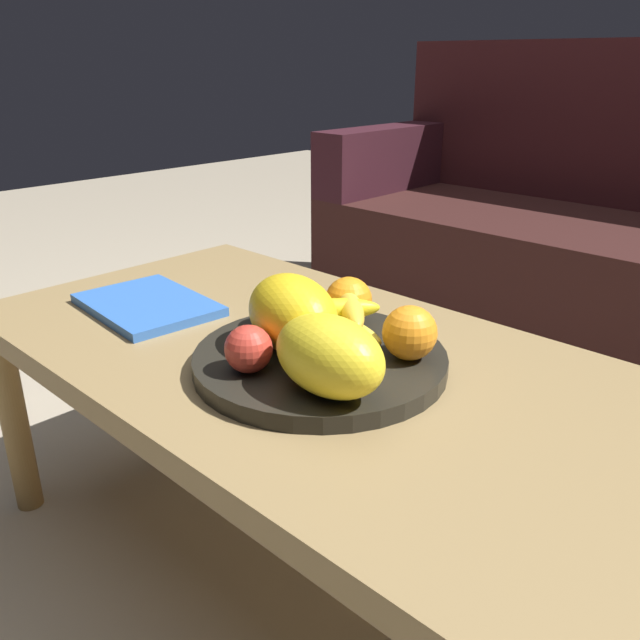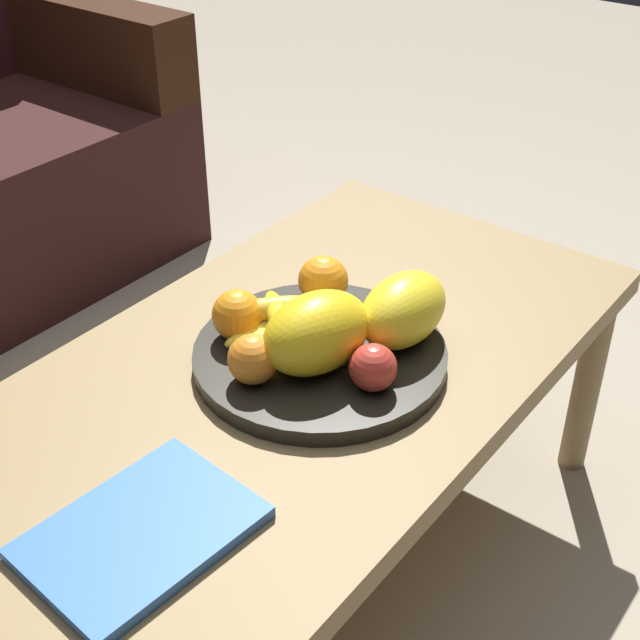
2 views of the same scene
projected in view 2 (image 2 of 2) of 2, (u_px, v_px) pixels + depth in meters
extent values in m
plane|color=tan|center=(290.00, 573.00, 1.50)|extent=(8.00, 8.00, 0.00)
cube|color=olive|center=(285.00, 383.00, 1.27)|extent=(1.17, 0.61, 0.04)
cylinder|color=olive|center=(587.00, 383.00, 1.62)|extent=(0.05, 0.05, 0.39)
cylinder|color=olive|center=(354.00, 292.00, 1.89)|extent=(0.05, 0.05, 0.39)
cube|color=#331B0F|center=(83.00, 40.00, 2.34)|extent=(0.14, 0.70, 0.22)
cylinder|color=black|center=(320.00, 356.00, 1.27)|extent=(0.37, 0.37, 0.03)
ellipsoid|color=yellow|center=(317.00, 333.00, 1.20)|extent=(0.19, 0.15, 0.11)
ellipsoid|color=yellow|center=(403.00, 310.00, 1.26)|extent=(0.16, 0.10, 0.10)
sphere|color=orange|center=(255.00, 360.00, 1.18)|extent=(0.07, 0.07, 0.07)
sphere|color=orange|center=(323.00, 281.00, 1.35)|extent=(0.08, 0.08, 0.08)
sphere|color=orange|center=(239.00, 314.00, 1.27)|extent=(0.07, 0.07, 0.07)
sphere|color=red|center=(373.00, 367.00, 1.17)|extent=(0.07, 0.07, 0.07)
ellipsoid|color=yellow|center=(273.00, 331.00, 1.27)|extent=(0.15, 0.09, 0.03)
ellipsoid|color=yellow|center=(278.00, 336.00, 1.26)|extent=(0.15, 0.10, 0.03)
ellipsoid|color=yellow|center=(284.00, 327.00, 1.28)|extent=(0.15, 0.05, 0.03)
ellipsoid|color=gold|center=(275.00, 308.00, 1.27)|extent=(0.14, 0.12, 0.03)
ellipsoid|color=yellow|center=(280.00, 320.00, 1.25)|extent=(0.12, 0.14, 0.03)
cube|color=blue|center=(141.00, 533.00, 1.00)|extent=(0.26, 0.20, 0.02)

